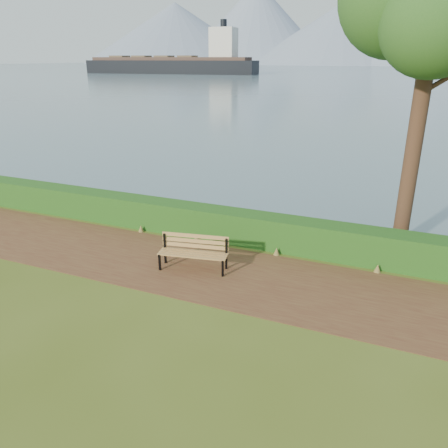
% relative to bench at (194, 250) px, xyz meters
% --- Properties ---
extents(ground, '(140.00, 140.00, 0.00)m').
position_rel_bench_xyz_m(ground, '(0.30, -0.31, -0.56)').
color(ground, '#475618').
rests_on(ground, ground).
extents(path, '(40.00, 3.40, 0.01)m').
position_rel_bench_xyz_m(path, '(0.30, -0.01, -0.55)').
color(path, '#53291C').
rests_on(path, ground).
extents(hedge, '(32.00, 0.85, 1.00)m').
position_rel_bench_xyz_m(hedge, '(0.30, 2.29, -0.06)').
color(hedge, '#154012').
rests_on(hedge, ground).
extents(water, '(700.00, 510.00, 0.00)m').
position_rel_bench_xyz_m(water, '(0.30, 259.69, -0.55)').
color(water, slate).
rests_on(water, ground).
extents(mountains, '(585.00, 190.00, 70.00)m').
position_rel_bench_xyz_m(mountains, '(-8.87, 405.74, 27.14)').
color(mountains, slate).
rests_on(mountains, ground).
extents(bench, '(2.00, 0.91, 0.97)m').
position_rel_bench_xyz_m(bench, '(0.00, 0.00, 0.00)').
color(bench, black).
rests_on(bench, ground).
extents(cargo_ship, '(64.64, 15.19, 19.44)m').
position_rel_bench_xyz_m(cargo_ship, '(-76.28, 137.53, 2.34)').
color(cargo_ship, black).
rests_on(cargo_ship, ground).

